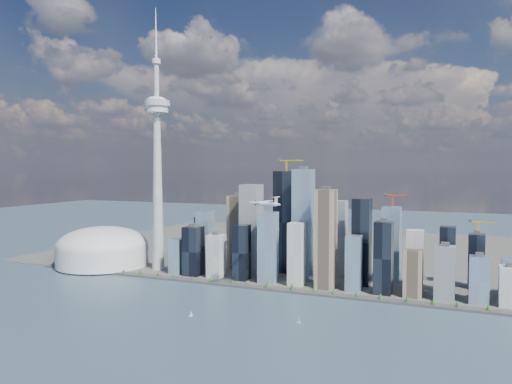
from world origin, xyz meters
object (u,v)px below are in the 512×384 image
at_px(dome_stadium, 103,249).
at_px(sailboat_west, 191,314).
at_px(airplane, 264,203).
at_px(needle_tower, 157,160).
at_px(sailboat_east, 299,321).

xyz_separation_m(dome_stadium, sailboat_west, (370.48, -244.33, -36.51)).
bearing_deg(airplane, sailboat_west, -102.88).
xyz_separation_m(airplane, sailboat_west, (-61.21, -136.93, -158.44)).
relative_size(needle_tower, sailboat_east, 54.25).
bearing_deg(needle_tower, airplane, -21.92).
height_order(needle_tower, sailboat_east, needle_tower).
bearing_deg(sailboat_east, airplane, 148.10).
xyz_separation_m(needle_tower, sailboat_east, (389.03, -221.62, -232.58)).
bearing_deg(sailboat_east, dome_stadium, 173.25).
relative_size(dome_stadium, sailboat_west, 21.92).
distance_m(sailboat_west, sailboat_east, 161.89).
distance_m(needle_tower, sailboat_east, 504.54).
relative_size(needle_tower, airplane, 8.49).
height_order(needle_tower, sailboat_west, needle_tower).
xyz_separation_m(dome_stadium, airplane, (431.68, -107.39, 121.93)).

